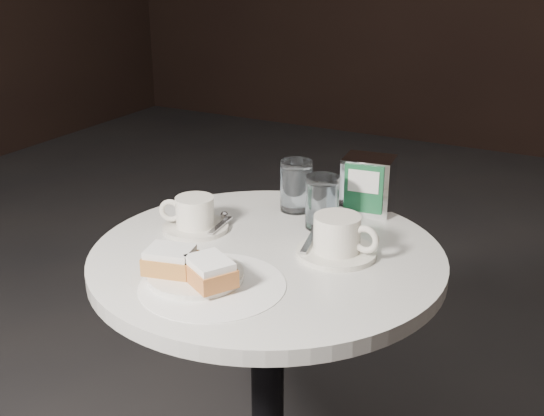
{
  "coord_description": "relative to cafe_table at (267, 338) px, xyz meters",
  "views": [
    {
      "loc": [
        0.58,
        -1.07,
        1.32
      ],
      "look_at": [
        0.0,
        0.02,
        0.83
      ],
      "focal_mm": 45.0,
      "sensor_mm": 36.0,
      "label": 1
    }
  ],
  "objects": [
    {
      "name": "sugar_spill",
      "position": [
        -0.02,
        -0.17,
        0.2
      ],
      "size": [
        0.32,
        0.32,
        0.0
      ],
      "primitive_type": "cylinder",
      "rotation": [
        0.0,
        0.0,
        -0.26
      ],
      "color": "white",
      "rests_on": "cafe_table"
    },
    {
      "name": "water_glass_right",
      "position": [
        0.04,
        0.16,
        0.25
      ],
      "size": [
        0.09,
        0.09,
        0.11
      ],
      "rotation": [
        0.0,
        0.0,
        -0.31
      ],
      "color": "silver",
      "rests_on": "cafe_table"
    },
    {
      "name": "coffee_cup_left",
      "position": [
        -0.19,
        0.02,
        0.23
      ],
      "size": [
        0.18,
        0.18,
        0.07
      ],
      "rotation": [
        0.0,
        0.0,
        0.38
      ],
      "color": "beige",
      "rests_on": "cafe_table"
    },
    {
      "name": "beignet_plate",
      "position": [
        -0.06,
        -0.17,
        0.22
      ],
      "size": [
        0.19,
        0.19,
        0.06
      ],
      "rotation": [
        0.0,
        0.0,
        -0.08
      ],
      "color": "silver",
      "rests_on": "cafe_table"
    },
    {
      "name": "coffee_cup_right",
      "position": [
        0.13,
        0.05,
        0.23
      ],
      "size": [
        0.17,
        0.16,
        0.08
      ],
      "rotation": [
        0.0,
        0.0,
        -0.04
      ],
      "color": "silver",
      "rests_on": "cafe_table"
    },
    {
      "name": "napkin_dispenser",
      "position": [
        0.1,
        0.3,
        0.26
      ],
      "size": [
        0.12,
        0.1,
        0.13
      ],
      "rotation": [
        0.0,
        0.0,
        0.12
      ],
      "color": "white",
      "rests_on": "cafe_table"
    },
    {
      "name": "water_glass_left",
      "position": [
        -0.05,
        0.23,
        0.25
      ],
      "size": [
        0.08,
        0.08,
        0.12
      ],
      "rotation": [
        0.0,
        0.0,
        -0.05
      ],
      "color": "white",
      "rests_on": "cafe_table"
    },
    {
      "name": "cafe_table",
      "position": [
        0.0,
        0.0,
        0.0
      ],
      "size": [
        0.7,
        0.7,
        0.74
      ],
      "color": "black",
      "rests_on": "ground"
    }
  ]
}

